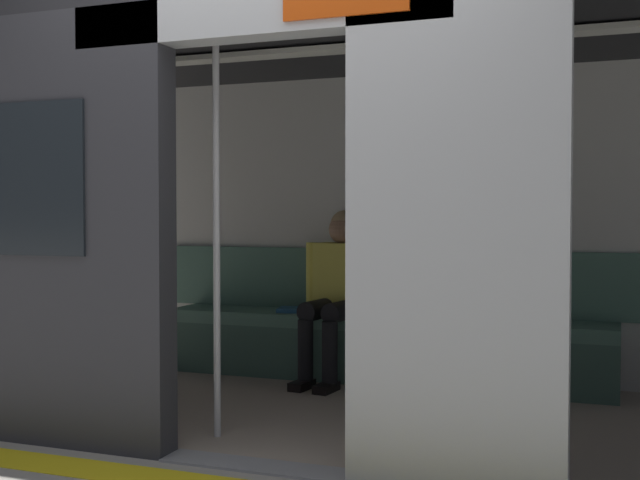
{
  "coord_description": "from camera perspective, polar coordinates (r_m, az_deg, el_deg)",
  "views": [
    {
      "loc": [
        -1.56,
        3.34,
        1.17
      ],
      "look_at": [
        0.1,
        -1.12,
        1.01
      ],
      "focal_mm": 45.37,
      "sensor_mm": 36.0,
      "label": 1
    }
  ],
  "objects": [
    {
      "name": "ground_plane",
      "position": [
        3.86,
        -4.52,
        -15.66
      ],
      "size": [
        60.0,
        60.0,
        0.0
      ],
      "primitive_type": "plane",
      "color": "gray"
    },
    {
      "name": "train_car",
      "position": [
        4.71,
        0.35,
        5.73
      ],
      "size": [
        6.4,
        2.49,
        2.27
      ],
      "color": "#ADAFB5",
      "rests_on": "ground_plane"
    },
    {
      "name": "bench_seat",
      "position": [
        5.6,
        4.12,
        -6.47
      ],
      "size": [
        3.13,
        0.44,
        0.46
      ],
      "color": "#4C7566",
      "rests_on": "ground_plane"
    },
    {
      "name": "person_seated",
      "position": [
        5.59,
        1.3,
        -3.1
      ],
      "size": [
        0.55,
        0.7,
        1.19
      ],
      "color": "#D8CC4C",
      "rests_on": "ground_plane"
    },
    {
      "name": "handbag",
      "position": [
        5.61,
        5.16,
        -4.48
      ],
      "size": [
        0.26,
        0.15,
        0.17
      ],
      "color": "maroon",
      "rests_on": "bench_seat"
    },
    {
      "name": "book",
      "position": [
        5.83,
        -2.2,
        -4.93
      ],
      "size": [
        0.19,
        0.25,
        0.03
      ],
      "primitive_type": "cube",
      "rotation": [
        0.0,
        0.0,
        0.21
      ],
      "color": "#26598C",
      "rests_on": "bench_seat"
    },
    {
      "name": "grab_pole_door",
      "position": [
        4.2,
        -7.3,
        0.55
      ],
      "size": [
        0.04,
        0.04,
        2.13
      ],
      "primitive_type": "cylinder",
      "color": "silver",
      "rests_on": "ground_plane"
    },
    {
      "name": "grab_pole_far",
      "position": [
        3.92,
        3.26,
        0.46
      ],
      "size": [
        0.04,
        0.04,
        2.13
      ],
      "primitive_type": "cylinder",
      "color": "silver",
      "rests_on": "ground_plane"
    }
  ]
}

